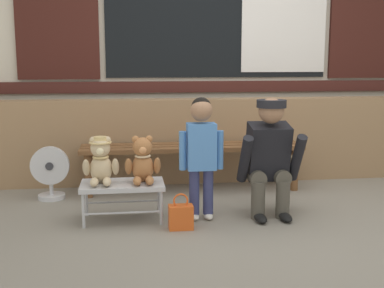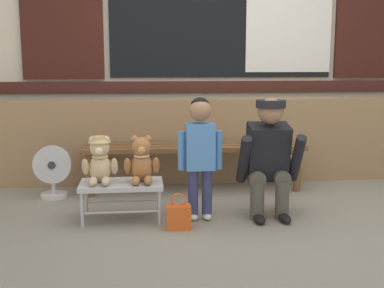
{
  "view_description": "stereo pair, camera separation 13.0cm",
  "coord_description": "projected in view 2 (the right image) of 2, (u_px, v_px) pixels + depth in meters",
  "views": [
    {
      "loc": [
        -1.0,
        -3.59,
        1.24
      ],
      "look_at": [
        -0.46,
        0.47,
        0.55
      ],
      "focal_mm": 46.89,
      "sensor_mm": 36.0,
      "label": 1
    },
    {
      "loc": [
        -0.87,
        -3.61,
        1.24
      ],
      "look_at": [
        -0.46,
        0.47,
        0.55
      ],
      "focal_mm": 46.89,
      "sensor_mm": 36.0,
      "label": 2
    }
  ],
  "objects": [
    {
      "name": "ground_plane",
      "position": [
        258.0,
        224.0,
        3.83
      ],
      "size": [
        60.0,
        60.0,
        0.0
      ],
      "primitive_type": "plane",
      "color": "gray"
    },
    {
      "name": "child_standing",
      "position": [
        200.0,
        145.0,
        3.85
      ],
      "size": [
        0.35,
        0.18,
        0.96
      ],
      "color": "navy",
      "rests_on": "ground"
    },
    {
      "name": "adult_crouching",
      "position": [
        269.0,
        157.0,
        3.95
      ],
      "size": [
        0.5,
        0.49,
        0.95
      ],
      "color": "#4C473D",
      "rests_on": "ground"
    },
    {
      "name": "teddy_bear_plain",
      "position": [
        142.0,
        161.0,
        3.88
      ],
      "size": [
        0.28,
        0.26,
        0.36
      ],
      "color": "#A86B3D",
      "rests_on": "small_display_bench"
    },
    {
      "name": "teddy_bear_with_hat",
      "position": [
        100.0,
        161.0,
        3.85
      ],
      "size": [
        0.28,
        0.27,
        0.36
      ],
      "color": "#CCB289",
      "rests_on": "small_display_bench"
    },
    {
      "name": "brick_low_wall",
      "position": [
        227.0,
        140.0,
        5.16
      ],
      "size": [
        8.13,
        0.25,
        0.85
      ],
      "primitive_type": "cube",
      "color": "#997551",
      "rests_on": "ground"
    },
    {
      "name": "floor_fan",
      "position": [
        53.0,
        172.0,
        4.51
      ],
      "size": [
        0.34,
        0.24,
        0.48
      ],
      "color": "silver",
      "rests_on": "ground"
    },
    {
      "name": "small_display_bench",
      "position": [
        121.0,
        186.0,
        3.9
      ],
      "size": [
        0.64,
        0.36,
        0.3
      ],
      "color": "#BCBCC1",
      "rests_on": "ground"
    },
    {
      "name": "handbag_on_ground",
      "position": [
        179.0,
        216.0,
        3.71
      ],
      "size": [
        0.18,
        0.11,
        0.27
      ],
      "color": "#DB561E",
      "rests_on": "ground"
    },
    {
      "name": "shop_facade",
      "position": [
        221.0,
        17.0,
        5.45
      ],
      "size": [
        8.29,
        0.26,
        3.37
      ],
      "color": "beige",
      "rests_on": "ground"
    },
    {
      "name": "wooden_bench_long",
      "position": [
        194.0,
        152.0,
        4.77
      ],
      "size": [
        2.1,
        0.4,
        0.44
      ],
      "color": "brown",
      "rests_on": "ground"
    }
  ]
}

